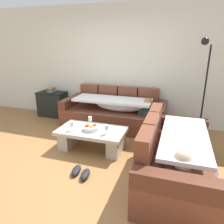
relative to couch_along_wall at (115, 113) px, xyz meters
The scene contains 14 objects.
ground_plane 1.67m from the couch_along_wall, 98.08° to the right, with size 14.00×14.00×0.00m, color olive.
back_wall 1.17m from the couch_along_wall, 113.63° to the left, with size 9.00×0.10×2.70m, color silver.
couch_along_wall is the anchor object (origin of this frame).
couch_near_window 2.11m from the couch_along_wall, 49.20° to the right, with size 0.92×1.95×0.88m.
coffee_table 1.15m from the couch_along_wall, 94.10° to the right, with size 1.20×0.68×0.38m.
fruit_bowl 1.18m from the couch_along_wall, 94.23° to the right, with size 0.28×0.28×0.10m.
wine_glass_near_left 1.37m from the couch_along_wall, 106.78° to the right, with size 0.07×0.07×0.17m.
wine_glass_near_right 1.29m from the couch_along_wall, 79.25° to the right, with size 0.07×0.07×0.17m.
wine_glass_far_back 0.99m from the couch_along_wall, 101.27° to the right, with size 0.07×0.07×0.17m.
open_magazine 1.14m from the couch_along_wall, 75.72° to the right, with size 0.28×0.21×0.01m, color white.
side_cabinet 1.81m from the couch_along_wall, behind, with size 0.72×0.44×0.64m.
book_stack_on_cabinet 1.84m from the couch_along_wall, behind, with size 0.19×0.22×0.11m.
floor_lamp 1.93m from the couch_along_wall, ahead, with size 0.33×0.31×1.95m.
pair_of_shoes 1.98m from the couch_along_wall, 87.62° to the right, with size 0.33×0.33×0.09m.
Camera 1 is at (1.56, -2.68, 1.85)m, focal length 33.43 mm.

